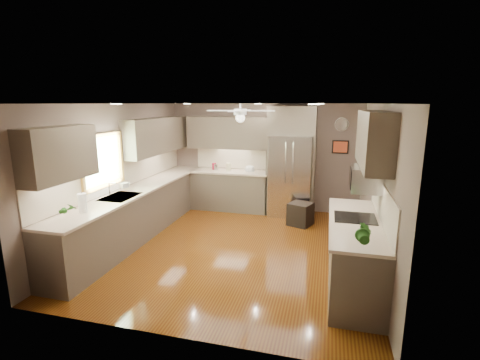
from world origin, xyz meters
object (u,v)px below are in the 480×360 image
at_px(bowl, 250,171).
at_px(potted_plant_left, 68,209).
at_px(potted_plant_right, 364,234).
at_px(canister_c, 228,167).
at_px(stool, 300,214).
at_px(refrigerator, 291,163).
at_px(canister_b, 216,167).
at_px(canister_a, 214,166).
at_px(soap_bottle, 125,185).
at_px(microwave, 366,179).
at_px(paper_towel, 83,203).

bearing_deg(bowl, potted_plant_left, -113.11).
xyz_separation_m(potted_plant_right, bowl, (-2.18, 4.00, -0.15)).
bearing_deg(canister_c, stool, -22.53).
xyz_separation_m(potted_plant_left, refrigerator, (2.64, 3.87, 0.11)).
height_order(canister_b, potted_plant_right, potted_plant_right).
bearing_deg(canister_b, canister_a, 137.70).
bearing_deg(stool, bowl, 150.26).
relative_size(canister_b, soap_bottle, 0.73).
relative_size(soap_bottle, microwave, 0.38).
bearing_deg(microwave, stool, 116.79).
height_order(refrigerator, paper_towel, refrigerator).
distance_m(refrigerator, paper_towel, 4.45).
bearing_deg(canister_a, canister_c, -5.96).
bearing_deg(canister_a, paper_towel, -102.11).
bearing_deg(potted_plant_left, bowl, 66.89).
bearing_deg(canister_b, microwave, -41.44).
distance_m(canister_b, bowl, 0.82).
relative_size(potted_plant_right, bowl, 1.57).
bearing_deg(potted_plant_left, microwave, 16.37).
distance_m(potted_plant_left, refrigerator, 4.68).
relative_size(potted_plant_left, stool, 0.50).
xyz_separation_m(canister_b, stool, (2.08, -0.71, -0.77)).
bearing_deg(canister_c, potted_plant_left, -106.33).
height_order(canister_c, soap_bottle, soap_bottle).
bearing_deg(stool, refrigerator, 113.95).
bearing_deg(bowl, canister_c, 178.14).
bearing_deg(potted_plant_left, refrigerator, 55.75).
bearing_deg(canister_a, canister_b, -42.30).
bearing_deg(stool, canister_b, 161.10).
height_order(refrigerator, stool, refrigerator).
bearing_deg(bowl, microwave, -50.24).
height_order(canister_c, bowl, canister_c).
distance_m(canister_a, soap_bottle, 2.54).
distance_m(potted_plant_left, potted_plant_right, 3.85).
relative_size(canister_b, potted_plant_left, 0.54).
xyz_separation_m(canister_a, paper_towel, (-0.79, -3.67, 0.06)).
relative_size(microwave, stool, 0.97).
xyz_separation_m(canister_a, soap_bottle, (-0.92, -2.36, 0.02)).
bearing_deg(refrigerator, canister_c, 177.63).
distance_m(potted_plant_right, bowl, 4.56).
distance_m(canister_a, potted_plant_left, 4.05).
relative_size(bowl, paper_towel, 0.73).
distance_m(soap_bottle, microwave, 4.15).
relative_size(potted_plant_right, paper_towel, 1.15).
bearing_deg(soap_bottle, canister_b, 66.60).
height_order(canister_b, soap_bottle, soap_bottle).
height_order(potted_plant_left, microwave, microwave).
xyz_separation_m(microwave, stool, (-1.02, 2.03, -1.24)).
relative_size(canister_c, potted_plant_left, 0.65).
distance_m(potted_plant_left, paper_towel, 0.30).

